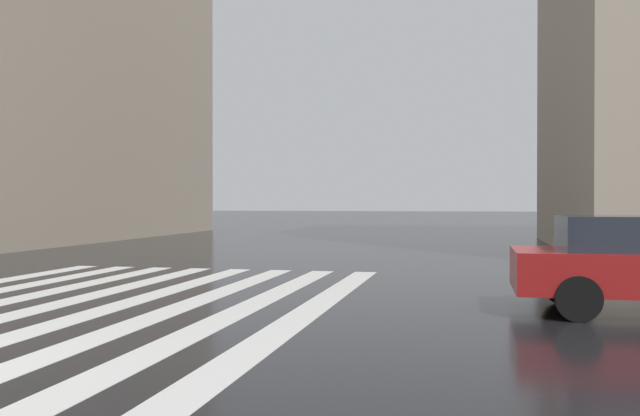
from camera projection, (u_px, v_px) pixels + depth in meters
zebra_crossing at (66, 311)px, 10.17m from camera, size 13.00×7.50×0.01m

